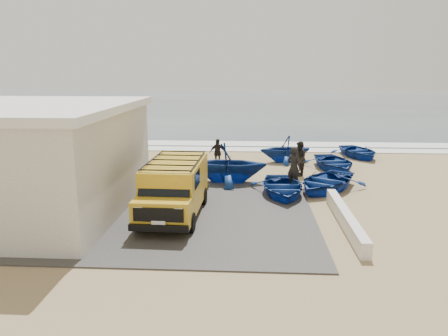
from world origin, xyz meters
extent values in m
plane|color=#A2875E|center=(0.00, 0.00, 0.00)|extent=(160.00, 160.00, 0.00)
cube|color=#3F3C3A|center=(-2.00, -2.00, 0.03)|extent=(12.00, 10.00, 0.05)
cube|color=#385166|center=(0.00, 56.00, 0.00)|extent=(180.00, 88.00, 0.01)
cube|color=white|center=(0.00, 12.00, 0.03)|extent=(180.00, 1.60, 0.06)
cube|color=white|center=(0.00, 14.50, 0.02)|extent=(180.00, 2.20, 0.04)
cube|color=silver|center=(-7.50, -2.00, 2.00)|extent=(8.00, 9.00, 4.00)
cube|color=silver|center=(-7.50, -2.00, 4.15)|extent=(8.40, 9.40, 0.30)
cube|color=black|center=(-3.55, -0.50, 2.60)|extent=(0.08, 0.70, 0.90)
cube|color=silver|center=(5.00, -3.00, 0.28)|extent=(0.35, 6.00, 0.55)
cube|color=gold|center=(-1.40, -1.91, 1.22)|extent=(2.10, 4.12, 1.72)
cube|color=gold|center=(-1.48, -4.41, 0.83)|extent=(2.01, 1.00, 0.94)
cube|color=black|center=(-1.46, -3.92, 1.67)|extent=(1.83, 0.41, 0.75)
cube|color=black|center=(-1.49, -4.90, 0.94)|extent=(1.68, 0.13, 0.47)
cube|color=black|center=(-1.49, -4.93, 0.49)|extent=(2.02, 0.21, 0.23)
cube|color=black|center=(-1.40, -1.96, 2.17)|extent=(1.99, 3.81, 0.06)
cylinder|color=black|center=(-2.39, -3.96, 0.36)|extent=(0.25, 0.74, 0.73)
cylinder|color=black|center=(-2.29, -0.74, 0.36)|extent=(0.25, 0.74, 0.73)
cylinder|color=black|center=(-0.54, -4.02, 0.36)|extent=(0.25, 0.74, 0.73)
cylinder|color=black|center=(-0.44, -0.79, 0.36)|extent=(0.25, 0.74, 0.73)
imported|color=navy|center=(2.95, 0.82, 0.40)|extent=(2.92, 3.97, 0.80)
imported|color=navy|center=(5.08, 1.78, 0.43)|extent=(4.77, 5.13, 0.87)
imported|color=navy|center=(0.41, 2.97, 1.00)|extent=(4.00, 3.52, 2.01)
imported|color=navy|center=(6.25, 6.19, 0.41)|extent=(3.46, 4.39, 0.82)
imported|color=navy|center=(3.65, 8.10, 0.81)|extent=(3.58, 3.25, 1.63)
imported|color=navy|center=(8.51, 9.82, 0.39)|extent=(3.54, 4.31, 0.78)
imported|color=black|center=(3.61, 2.19, 1.00)|extent=(0.87, 0.83, 2.01)
imported|color=black|center=(4.13, 4.58, 0.93)|extent=(0.72, 0.91, 1.86)
imported|color=black|center=(-0.40, 6.57, 0.82)|extent=(1.04, 0.69, 1.64)
camera|label=1|loc=(1.46, -18.34, 5.62)|focal=35.00mm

